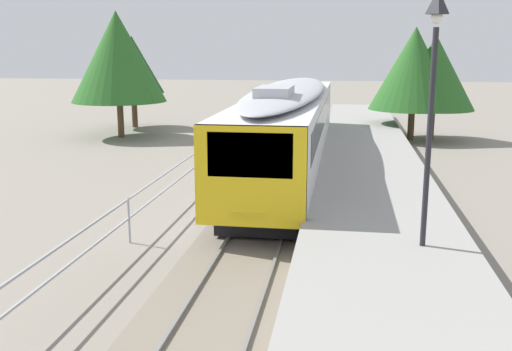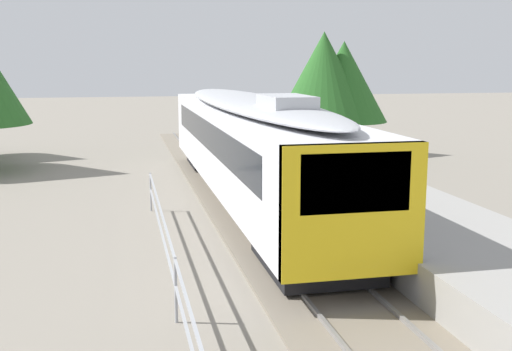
{
  "view_description": "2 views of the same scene",
  "coord_description": "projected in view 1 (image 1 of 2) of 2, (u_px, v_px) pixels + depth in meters",
  "views": [
    {
      "loc": [
        2.28,
        6.85,
        5.08
      ],
      "look_at": [
        0.0,
        21.71,
        1.8
      ],
      "focal_mm": 40.93,
      "sensor_mm": 36.0,
      "label": 1
    },
    {
      "loc": [
        -4.17,
        10.16,
        4.67
      ],
      "look_at": [
        -1.0,
        24.71,
        2.0
      ],
      "focal_mm": 43.81,
      "sensor_mm": 36.0,
      "label": 2
    }
  ],
  "objects": [
    {
      "name": "track_rails",
      "position": [
        258.0,
        236.0,
        16.05
      ],
      "size": [
        3.2,
        60.0,
        0.14
      ],
      "color": "slate",
      "rests_on": "ground"
    },
    {
      "name": "tree_distant_centre",
      "position": [
        133.0,
        65.0,
        37.6
      ],
      "size": [
        3.94,
        3.94,
        5.88
      ],
      "color": "brown",
      "rests_on": "ground"
    },
    {
      "name": "tree_behind_carpark",
      "position": [
        414.0,
        68.0,
        32.3
      ],
      "size": [
        4.9,
        4.9,
        6.27
      ],
      "color": "brown",
      "rests_on": "ground"
    },
    {
      "name": "platform_lamp_mid_platform",
      "position": [
        433.0,
        72.0,
        11.86
      ],
      "size": [
        0.34,
        0.34,
        5.35
      ],
      "color": "#232328",
      "rests_on": "station_platform"
    },
    {
      "name": "tree_behind_station_far",
      "position": [
        118.0,
        57.0,
        33.12
      ],
      "size": [
        5.39,
        5.39,
        7.17
      ],
      "color": "brown",
      "rests_on": "ground"
    },
    {
      "name": "ground_plane",
      "position": [
        153.0,
        232.0,
        16.5
      ],
      "size": [
        160.0,
        160.0,
        0.0
      ],
      "primitive_type": "plane",
      "color": "gray"
    },
    {
      "name": "commuter_train",
      "position": [
        289.0,
        122.0,
        23.8
      ],
      "size": [
        2.82,
        19.8,
        3.74
      ],
      "color": "silver",
      "rests_on": "track_rails"
    },
    {
      "name": "station_platform",
      "position": [
        378.0,
        227.0,
        15.48
      ],
      "size": [
        3.9,
        60.0,
        0.9
      ],
      "primitive_type": "cube",
      "color": "#999691",
      "rests_on": "ground"
    },
    {
      "name": "tree_distant_left",
      "position": [
        434.0,
        73.0,
        32.33
      ],
      "size": [
        4.53,
        4.53,
        5.81
      ],
      "color": "brown",
      "rests_on": "ground"
    }
  ]
}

